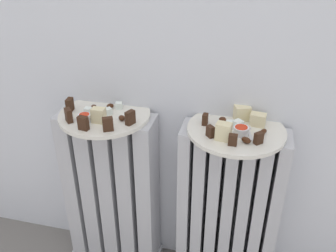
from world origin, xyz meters
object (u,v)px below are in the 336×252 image
at_px(plate_left, 105,115).
at_px(fork, 249,131).
at_px(radiator_right, 227,213).
at_px(plate_right, 236,130).
at_px(radiator_left, 112,194).
at_px(jam_bowl_left, 85,118).
at_px(jam_bowl_right, 241,130).

distance_m(plate_left, fork, 0.47).
bearing_deg(fork, radiator_right, 164.10).
bearing_deg(fork, plate_right, 164.10).
height_order(radiator_left, jam_bowl_left, jam_bowl_left).
relative_size(radiator_right, plate_right, 2.15).
bearing_deg(jam_bowl_left, fork, 6.62).
distance_m(radiator_left, plate_left, 0.33).
bearing_deg(fork, radiator_left, 178.69).
distance_m(radiator_right, jam_bowl_right, 0.36).
bearing_deg(jam_bowl_left, plate_left, 61.69).
relative_size(plate_right, jam_bowl_left, 7.81).
xyz_separation_m(jam_bowl_left, fork, (0.50, 0.06, -0.01)).
bearing_deg(plate_left, radiator_right, 0.00).
bearing_deg(plate_left, jam_bowl_left, -118.31).
xyz_separation_m(plate_right, jam_bowl_right, (0.02, -0.03, 0.02)).
xyz_separation_m(radiator_left, radiator_right, (0.43, 0.00, 0.00)).
relative_size(plate_right, jam_bowl_right, 6.69).
bearing_deg(plate_right, radiator_left, 180.00).
height_order(radiator_left, radiator_right, same).
bearing_deg(plate_right, jam_bowl_right, -65.76).
relative_size(radiator_left, jam_bowl_left, 16.80).
bearing_deg(plate_right, jam_bowl_left, -171.56).
bearing_deg(radiator_left, plate_left, 0.00).
distance_m(plate_right, jam_bowl_right, 0.04).
relative_size(radiator_right, jam_bowl_left, 16.80).
distance_m(radiator_left, plate_right, 0.54).
xyz_separation_m(radiator_right, fork, (0.04, -0.01, 0.34)).
xyz_separation_m(radiator_left, plate_right, (0.43, 0.00, 0.33)).
distance_m(radiator_left, radiator_right, 0.43).
bearing_deg(fork, jam_bowl_right, -134.81).
relative_size(plate_left, jam_bowl_right, 6.69).
bearing_deg(radiator_left, jam_bowl_right, -4.30).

